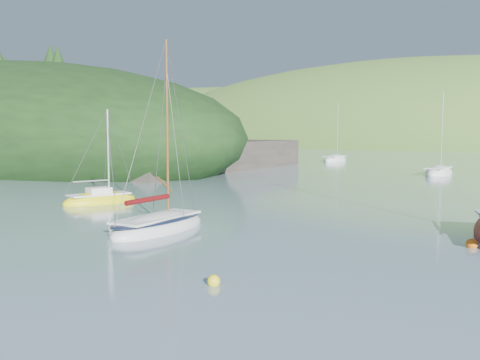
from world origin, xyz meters
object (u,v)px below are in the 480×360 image
Objects in this scene: daysailer_white at (159,226)px; distant_sloop_c at (335,160)px; distant_sloop_a at (439,173)px; sailboat_yellow at (100,201)px.

distant_sloop_c is (-23.25, 58.03, -0.04)m from daysailer_white.
distant_sloop_c is (-21.97, 16.24, 0.00)m from distant_sloop_a.
sailboat_yellow is at bearing -109.51° from distant_sloop_a.
distant_sloop_a is at bearing -44.81° from distant_sloop_c.
daysailer_white is 62.51m from distant_sloop_c.
distant_sloop_c reaches higher than daysailer_white.
distant_sloop_a is (9.04, 37.64, 0.00)m from sailboat_yellow.
daysailer_white is at bearing -76.51° from distant_sloop_c.
daysailer_white is 0.95× the size of distant_sloop_c.
sailboat_yellow is 0.69× the size of distant_sloop_a.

